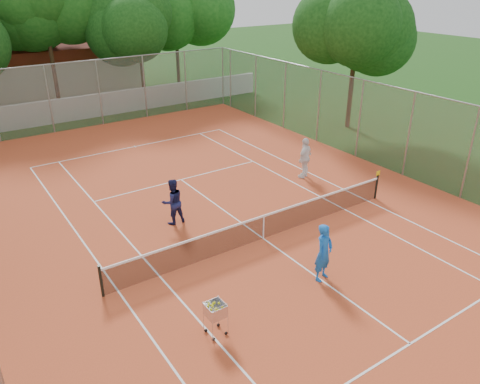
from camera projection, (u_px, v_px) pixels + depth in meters
ground at (263, 239)px, 16.94m from camera, size 120.00×120.00×0.00m
court_pad at (263, 239)px, 16.93m from camera, size 18.00×34.00×0.02m
court_lines at (263, 238)px, 16.93m from camera, size 10.98×23.78×0.01m
tennis_net at (263, 227)px, 16.72m from camera, size 11.88×0.10×0.98m
perimeter_fence at (264, 189)px, 16.08m from camera, size 18.00×34.00×4.00m
boundary_wall at (92, 106)px, 30.85m from camera, size 26.00×0.30×1.50m
clubhouse at (23, 64)px, 36.71m from camera, size 16.40×9.00×4.40m
tropical_trees at (69, 34)px, 31.29m from camera, size 29.00×19.00×10.00m
player_near at (324, 253)px, 14.33m from camera, size 0.79×0.63×1.90m
player_far_left at (173, 202)px, 17.62m from camera, size 0.88×0.68×1.80m
player_far_right at (305, 158)px, 21.62m from camera, size 1.22×0.87×1.92m
ball_hopper at (216, 318)px, 12.26m from camera, size 0.55×0.55×1.06m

